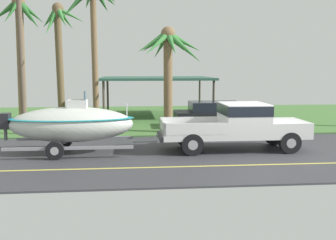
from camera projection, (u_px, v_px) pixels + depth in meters
ground at (212, 123)px, 23.48m from camera, size 36.00×22.00×0.11m
pickup_truck_towing at (242, 124)px, 15.72m from camera, size 5.80×1.99×1.80m
boat_on_trailer at (71, 124)px, 15.08m from camera, size 5.72×2.35×2.32m
parked_sedan_near at (218, 115)px, 21.48m from camera, size 4.62×1.91×1.38m
carport_awning at (156, 79)px, 25.62m from camera, size 6.85×5.14×2.54m
palm_tree_near_right at (93, 12)px, 18.85m from camera, size 2.85×2.88×7.19m
palm_tree_mid at (58, 35)px, 23.93m from camera, size 2.66×3.16×6.92m
palm_tree_far_left at (20, 29)px, 22.66m from camera, size 3.04×3.73×7.13m
palm_tree_far_right at (169, 54)px, 19.38m from camera, size 3.22×3.15×5.09m
utility_pole at (21, 52)px, 18.71m from camera, size 0.24×1.80×7.42m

